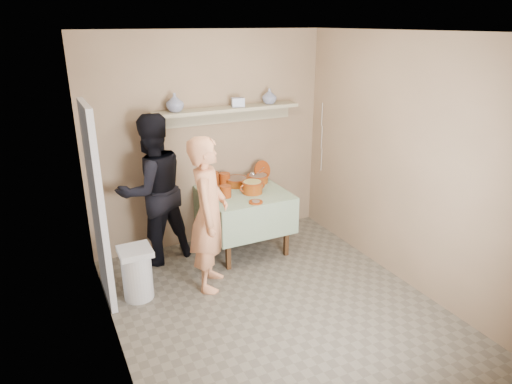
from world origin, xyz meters
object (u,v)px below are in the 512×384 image
person_cook (209,215)px  serving_table (244,201)px  trash_bin (137,273)px  person_helper (153,190)px  cazuela_rice (252,186)px

person_cook → serving_table: size_ratio=1.69×
person_cook → trash_bin: size_ratio=2.93×
person_helper → serving_table: bearing=154.3°
serving_table → trash_bin: bearing=-160.5°
trash_bin → cazuela_rice: bearing=15.6°
person_cook → person_helper: bearing=52.5°
cazuela_rice → person_cook: bearing=-145.3°
cazuela_rice → trash_bin: cazuela_rice is taller
person_helper → trash_bin: size_ratio=3.13×
trash_bin → person_helper: bearing=61.8°
person_helper → trash_bin: 1.02m
person_cook → cazuela_rice: size_ratio=4.98×
serving_table → person_cook: bearing=-138.3°
serving_table → trash_bin: 1.56m
cazuela_rice → trash_bin: (-1.50, -0.42, -0.56)m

